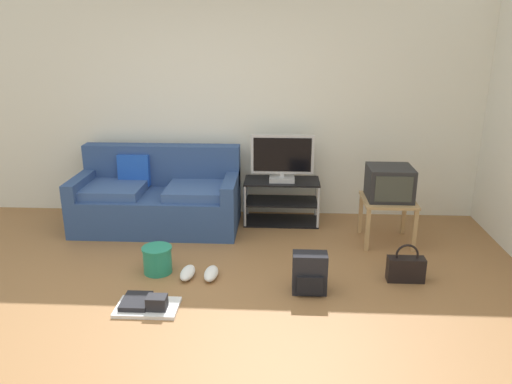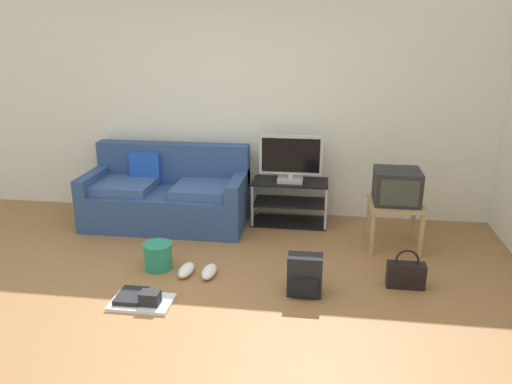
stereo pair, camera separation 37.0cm
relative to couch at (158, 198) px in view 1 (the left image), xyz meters
name	(u,v)px [view 1 (the left image)]	position (x,y,z in m)	size (l,w,h in m)	color
ground_plane	(192,318)	(0.71, -1.90, -0.34)	(9.00, 9.80, 0.02)	olive
wall_back	(224,102)	(0.71, 0.55, 1.02)	(9.00, 0.10, 2.70)	silver
couch	(158,198)	(0.00, 0.00, 0.00)	(1.82, 0.87, 0.89)	navy
tv_stand	(282,201)	(1.41, 0.18, -0.07)	(0.86, 0.43, 0.51)	black
flat_tv	(282,159)	(1.41, 0.16, 0.44)	(0.71, 0.22, 0.53)	#B2B2B7
side_table	(388,206)	(2.52, -0.33, 0.08)	(0.53, 0.53, 0.48)	tan
crt_tv	(390,183)	(2.52, -0.32, 0.32)	(0.45, 0.44, 0.34)	#232326
backpack	(310,273)	(1.66, -1.46, -0.15)	(0.29, 0.24, 0.36)	black
handbag	(406,268)	(2.53, -1.21, -0.21)	(0.33, 0.13, 0.36)	black
cleaning_bucket	(157,259)	(0.26, -1.16, -0.19)	(0.28, 0.28, 0.25)	#238466
sneakers_pair	(199,273)	(0.67, -1.25, -0.28)	(0.36, 0.29, 0.09)	white
floor_tray	(147,305)	(0.33, -1.81, -0.29)	(0.50, 0.33, 0.14)	silver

